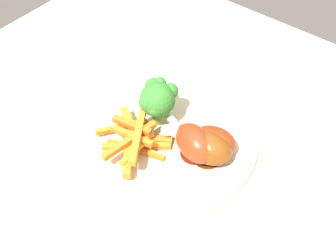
% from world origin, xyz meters
% --- Properties ---
extents(dining_table, '(0.96, 0.79, 0.73)m').
position_xyz_m(dining_table, '(0.00, 0.00, 0.61)').
color(dining_table, silver).
rests_on(dining_table, ground_plane).
extents(dinner_plate, '(0.29, 0.29, 0.01)m').
position_xyz_m(dinner_plate, '(0.02, 0.01, 0.74)').
color(dinner_plate, beige).
rests_on(dinner_plate, dining_table).
extents(broccoli_floret_front, '(0.06, 0.07, 0.08)m').
position_xyz_m(broccoli_floret_front, '(0.05, -0.00, 0.79)').
color(broccoli_floret_front, '#74B551').
rests_on(broccoli_floret_front, dinner_plate).
extents(carrot_fries_pile, '(0.12, 0.11, 0.04)m').
position_xyz_m(carrot_fries_pile, '(0.04, 0.06, 0.76)').
color(carrot_fries_pile, orange).
rests_on(carrot_fries_pile, dinner_plate).
extents(chicken_drumstick_near, '(0.12, 0.07, 0.04)m').
position_xyz_m(chicken_drumstick_near, '(-0.05, -0.00, 0.76)').
color(chicken_drumstick_near, '#5E1B0A').
rests_on(chicken_drumstick_near, dinner_plate).
extents(chicken_drumstick_far, '(0.13, 0.07, 0.05)m').
position_xyz_m(chicken_drumstick_far, '(-0.04, 0.02, 0.77)').
color(chicken_drumstick_far, '#601E0D').
rests_on(chicken_drumstick_far, dinner_plate).
extents(chicken_drumstick_extra, '(0.12, 0.06, 0.05)m').
position_xyz_m(chicken_drumstick_extra, '(-0.06, 0.01, 0.77)').
color(chicken_drumstick_extra, '#56240B').
rests_on(chicken_drumstick_extra, dinner_plate).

